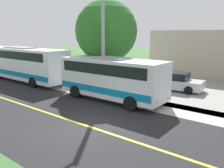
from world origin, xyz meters
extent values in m
plane|color=#3D6633|center=(0.00, 0.00, 0.00)|extent=(120.00, 120.00, 0.00)
cube|color=black|center=(0.00, 0.00, 0.00)|extent=(8.00, 100.00, 0.01)
cube|color=#B2ADA3|center=(-5.20, 0.00, 0.00)|extent=(2.40, 100.00, 0.01)
cube|color=gray|center=(-12.40, 3.00, 0.00)|extent=(14.00, 36.00, 0.01)
cube|color=gold|center=(0.00, 0.00, 0.01)|extent=(0.16, 100.00, 0.00)
cube|color=silver|center=(-4.54, -2.16, 1.59)|extent=(2.48, 7.63, 2.49)
cube|color=#0C72A5|center=(-4.54, -2.16, 0.90)|extent=(2.52, 7.48, 0.44)
cube|color=black|center=(-4.54, -2.16, 2.29)|extent=(2.52, 6.87, 0.70)
cube|color=gray|center=(-4.54, -2.16, 2.90)|extent=(1.49, 2.29, 0.12)
cylinder|color=black|center=(-5.78, 0.20, 0.45)|extent=(0.25, 0.90, 0.90)
cylinder|color=black|center=(-3.30, 0.20, 0.45)|extent=(0.25, 0.90, 0.90)
cylinder|color=black|center=(-5.78, -4.53, 0.45)|extent=(0.25, 0.90, 0.90)
cylinder|color=black|center=(-3.30, -4.53, 0.45)|extent=(0.25, 0.90, 0.90)
sphere|color=#F2EACC|center=(-5.22, 1.67, 0.70)|extent=(0.20, 0.20, 0.20)
sphere|color=#F2EACC|center=(-3.86, 1.67, 0.70)|extent=(0.20, 0.20, 0.20)
cube|color=white|center=(-4.51, -13.39, 1.75)|extent=(2.43, 11.71, 2.81)
cube|color=#0C72A5|center=(-4.51, -13.39, 0.90)|extent=(2.47, 11.48, 0.44)
cube|color=black|center=(-4.51, -13.39, 2.61)|extent=(2.47, 10.54, 0.70)
cube|color=gray|center=(-4.51, -13.39, 3.22)|extent=(1.46, 3.51, 0.12)
cylinder|color=black|center=(-5.73, -9.76, 0.45)|extent=(0.25, 0.90, 0.90)
cylinder|color=black|center=(-3.30, -9.76, 0.45)|extent=(0.25, 0.90, 0.90)
cylinder|color=black|center=(-5.73, -17.02, 0.45)|extent=(0.25, 0.90, 0.90)
sphere|color=#F2EACC|center=(-5.18, -7.52, 0.70)|extent=(0.20, 0.20, 0.20)
sphere|color=#F2EACC|center=(-3.85, -7.52, 0.70)|extent=(0.20, 0.20, 0.20)
cylinder|color=#9E9EA3|center=(-5.00, -3.32, 4.49)|extent=(0.24, 0.24, 8.98)
cube|color=silver|center=(-10.00, 0.10, 0.53)|extent=(2.17, 4.54, 0.70)
cube|color=black|center=(-9.98, -0.10, 1.17)|extent=(1.73, 2.54, 0.57)
cylinder|color=black|center=(-11.01, 1.39, 0.32)|extent=(0.27, 0.66, 0.64)
cylinder|color=black|center=(-9.22, 1.54, 0.32)|extent=(0.27, 0.66, 0.64)
cylinder|color=black|center=(-10.78, -1.33, 0.32)|extent=(0.27, 0.66, 0.64)
cylinder|color=black|center=(-8.98, -1.18, 0.32)|extent=(0.27, 0.66, 0.64)
cylinder|color=brown|center=(-7.40, -5.00, 1.40)|extent=(0.36, 0.36, 2.81)
sphere|color=#2D6B28|center=(-7.40, -5.00, 4.73)|extent=(5.12, 5.12, 5.12)
camera|label=1|loc=(7.81, 7.49, 4.51)|focal=37.27mm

